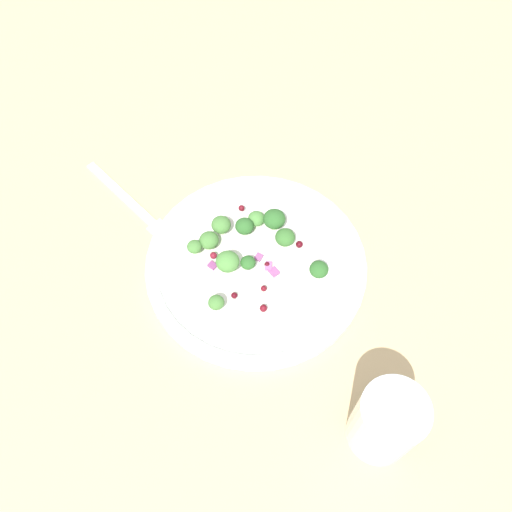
{
  "coord_description": "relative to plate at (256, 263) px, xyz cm",
  "views": [
    {
      "loc": [
        -27.74,
        24.08,
        61.36
      ],
      "look_at": [
        -1.32,
        0.59,
        2.7
      ],
      "focal_mm": 37.57,
      "sensor_mm": 36.0,
      "label": 1
    }
  ],
  "objects": [
    {
      "name": "ground_plane",
      "position": [
        1.32,
        -0.59,
        -1.86
      ],
      "size": [
        180.0,
        180.0,
        2.0
      ],
      "primitive_type": "cube",
      "color": "tan"
    },
    {
      "name": "plate",
      "position": [
        0.0,
        0.0,
        0.0
      ],
      "size": [
        28.85,
        28.85,
        1.7
      ],
      "color": "white",
      "rests_on": "ground_plane"
    },
    {
      "name": "dressing_pool",
      "position": [
        0.0,
        0.0,
        0.44
      ],
      "size": [
        16.73,
        16.73,
        0.2
      ],
      "primitive_type": "cylinder",
      "color": "white",
      "rests_on": "plate"
    },
    {
      "name": "broccoli_floret_0",
      "position": [
        -0.74,
        -4.38,
        2.53
      ],
      "size": [
        2.59,
        2.59,
        2.63
      ],
      "color": "#ADD18E",
      "rests_on": "plate"
    },
    {
      "name": "broccoli_floret_1",
      "position": [
        4.24,
        -1.73,
        2.25
      ],
      "size": [
        2.47,
        2.47,
        2.5
      ],
      "color": "#8EB77A",
      "rests_on": "plate"
    },
    {
      "name": "broccoli_floret_2",
      "position": [
        -0.16,
        1.51,
        2.03
      ],
      "size": [
        1.96,
        1.96,
        1.99
      ],
      "color": "#8EB77A",
      "rests_on": "plate"
    },
    {
      "name": "broccoli_floret_3",
      "position": [
        5.79,
        3.06,
        1.92
      ],
      "size": [
        2.57,
        2.57,
        2.61
      ],
      "color": "#9EC684",
      "rests_on": "plate"
    },
    {
      "name": "broccoli_floret_4",
      "position": [
        2.14,
        -5.12,
        2.89
      ],
      "size": [
        2.96,
        2.96,
        2.99
      ],
      "color": "#ADD18E",
      "rests_on": "plate"
    },
    {
      "name": "broccoli_floret_5",
      "position": [
        6.21,
        5.09,
        2.04
      ],
      "size": [
        1.96,
        1.96,
        1.99
      ],
      "color": "#9EC684",
      "rests_on": "plate"
    },
    {
      "name": "broccoli_floret_6",
      "position": [
        -1.85,
        8.1,
        2.1
      ],
      "size": [
        2.0,
        2.0,
        2.03
      ],
      "color": "#9EC684",
      "rests_on": "plate"
    },
    {
      "name": "broccoli_floret_7",
      "position": [
        1.52,
        3.58,
        2.72
      ],
      "size": [
        2.99,
        2.99,
        3.02
      ],
      "color": "#9EC684",
      "rests_on": "plate"
    },
    {
      "name": "broccoli_floret_8",
      "position": [
        6.39,
        0.46,
        2.36
      ],
      "size": [
        2.6,
        2.6,
        2.63
      ],
      "color": "#9EC684",
      "rests_on": "plate"
    },
    {
      "name": "broccoli_floret_9",
      "position": [
        4.36,
        -3.94,
        1.76
      ],
      "size": [
        2.27,
        2.27,
        2.3
      ],
      "color": "#ADD18E",
      "rests_on": "plate"
    },
    {
      "name": "broccoli_floret_10",
      "position": [
        -6.99,
        -4.3,
        2.47
      ],
      "size": [
        2.41,
        2.41,
        2.44
      ],
      "color": "#ADD18E",
      "rests_on": "plate"
    },
    {
      "name": "cranberry_0",
      "position": [
        -2.14,
        5.52,
        1.09
      ],
      "size": [
        0.82,
        0.82,
        0.82
      ],
      "primitive_type": "sphere",
      "color": "#4C0A14",
      "rests_on": "plate"
    },
    {
      "name": "cranberry_1",
      "position": [
        -3.9,
        2.17,
        1.21
      ],
      "size": [
        0.78,
        0.78,
        0.78
      ],
      "primitive_type": "sphere",
      "color": "maroon",
      "rests_on": "plate"
    },
    {
      "name": "cranberry_2",
      "position": [
        -5.88,
        4.01,
        1.17
      ],
      "size": [
        0.94,
        0.94,
        0.94
      ],
      "primitive_type": "sphere",
      "color": "maroon",
      "rests_on": "plate"
    },
    {
      "name": "cranberry_3",
      "position": [
        -1.49,
        -0.26,
        0.93
      ],
      "size": [
        0.72,
        0.72,
        0.72
      ],
      "primitive_type": "sphere",
      "color": "#4C0A14",
      "rests_on": "plate"
    },
    {
      "name": "cranberry_4",
      "position": [
        3.95,
        3.86,
        1.33
      ],
      "size": [
        0.93,
        0.93,
        0.93
      ],
      "primitive_type": "sphere",
      "color": "maroon",
      "rests_on": "plate"
    },
    {
      "name": "cranberry_5",
      "position": [
        -2.0,
        -5.88,
        0.83
      ],
      "size": [
        0.96,
        0.96,
        0.96
      ],
      "primitive_type": "sphere",
      "color": "#4C0A14",
      "rests_on": "plate"
    },
    {
      "name": "cranberry_6",
      "position": [
        7.23,
        -3.78,
        1.37
      ],
      "size": [
        0.87,
        0.87,
        0.87
      ],
      "primitive_type": "sphere",
      "color": "maroon",
      "rests_on": "plate"
    },
    {
      "name": "onion_bit_0",
      "position": [
        3.16,
        4.71,
        0.68
      ],
      "size": [
        1.24,
        1.09,
        0.46
      ],
      "primitive_type": "cube",
      "rotation": [
        0.0,
        0.0,
        0.18
      ],
      "color": "#843D75",
      "rests_on": "plate"
    },
    {
      "name": "onion_bit_1",
      "position": [
        0.13,
        -0.68,
        0.65
      ],
      "size": [
        1.21,
        1.28,
        0.58
      ],
      "primitive_type": "cube",
      "rotation": [
        0.0,
        0.0,
        1.92
      ],
      "color": "#934C84",
      "rests_on": "plate"
    },
    {
      "name": "onion_bit_2",
      "position": [
        -1.77,
        -0.32,
        0.9
      ],
      "size": [
        1.51,
        1.54,
        0.36
      ],
      "primitive_type": "cube",
      "rotation": [
        0.0,
        0.0,
        2.29
      ],
      "color": "#A35B93",
      "rests_on": "plate"
    },
    {
      "name": "onion_bit_3",
      "position": [
        -2.83,
        -0.59,
        0.71
      ],
      "size": [
        1.25,
        1.12,
        0.47
      ],
      "primitive_type": "cube",
      "rotation": [
        0.0,
        0.0,
        1.52
      ],
      "color": "#934C84",
      "rests_on": "plate"
    },
    {
      "name": "fork",
      "position": [
        19.03,
        6.36,
        -0.61
      ],
      "size": [
        18.66,
        2.69,
        0.5
      ],
      "color": "silver",
      "rests_on": "ground_plane"
    },
    {
      "name": "water_glass",
      "position": [
        -25.04,
        4.18,
        4.09
      ],
      "size": [
        6.99,
        6.99,
        9.89
      ],
      "primitive_type": "cylinder",
      "color": "silver",
      "rests_on": "ground_plane"
    }
  ]
}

